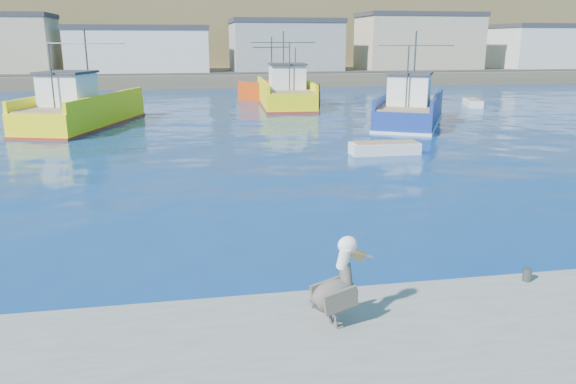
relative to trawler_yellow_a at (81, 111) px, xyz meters
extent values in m
plane|color=navy|center=(11.38, -26.51, -1.09)|extent=(260.00, 260.00, 0.00)
cylinder|color=#4C4C4C|center=(14.38, -29.91, -0.44)|extent=(0.20, 0.20, 0.30)
cube|color=brown|center=(11.38, 45.49, -0.29)|extent=(160.00, 30.00, 1.60)
cube|color=olive|center=(11.38, 71.49, 4.91)|extent=(180.00, 40.00, 14.00)
cube|color=olive|center=(11.38, 91.49, 9.91)|extent=(200.00, 40.00, 24.00)
cube|color=#2D2D2D|center=(11.38, 34.49, 0.56)|extent=(150.00, 5.00, 0.10)
cube|color=silver|center=(1.38, 40.49, 3.26)|extent=(18.00, 11.00, 5.50)
cube|color=#333338|center=(1.38, 40.49, 6.31)|extent=(18.36, 11.22, 0.60)
cube|color=gray|center=(21.38, 40.49, 3.76)|extent=(15.00, 10.00, 6.50)
cube|color=#333338|center=(21.38, 40.49, 7.31)|extent=(15.30, 10.20, 0.60)
cube|color=tan|center=(41.38, 40.49, 4.26)|extent=(17.00, 9.00, 7.50)
cube|color=#333338|center=(41.38, 40.49, 8.31)|extent=(17.34, 9.18, 0.60)
cube|color=silver|center=(61.38, 40.49, 3.51)|extent=(13.00, 10.00, 6.00)
cube|color=#333338|center=(61.38, 40.49, 6.81)|extent=(13.26, 10.20, 0.60)
cube|color=#FFEE0E|center=(0.09, 0.27, -0.31)|extent=(7.43, 12.57, 1.55)
cube|color=#FFEE0E|center=(1.87, -0.30, 0.81)|extent=(3.80, 11.20, 0.70)
cube|color=#FFEE0E|center=(-1.69, 0.85, 0.81)|extent=(3.80, 11.20, 0.70)
cube|color=maroon|center=(0.09, 0.27, -1.04)|extent=(7.58, 12.82, 0.25)
cube|color=#8C7251|center=(0.09, 0.27, 0.51)|extent=(6.98, 12.01, 0.10)
cube|color=white|center=(-0.46, -1.43, 1.56)|extent=(3.56, 3.69, 2.00)
cube|color=#333338|center=(-0.46, -1.43, 2.66)|extent=(3.86, 4.09, 0.15)
cylinder|color=#4C4C4C|center=(0.45, 1.41, 2.96)|extent=(0.15, 0.15, 5.00)
cylinder|color=#4C4C4C|center=(-1.01, -3.13, 2.46)|extent=(0.13, 0.13, 4.00)
cylinder|color=#4C4C4C|center=(0.45, 1.41, 4.46)|extent=(5.32, 1.78, 0.08)
cube|color=#FFEE0E|center=(16.00, 10.30, -0.30)|extent=(4.99, 12.37, 1.58)
cube|color=#FFEE0E|center=(17.96, 10.17, 0.84)|extent=(1.04, 11.87, 0.70)
cube|color=#FFEE0E|center=(14.04, 10.43, 0.84)|extent=(1.04, 11.87, 0.70)
cube|color=maroon|center=(16.00, 10.30, -1.04)|extent=(5.09, 12.62, 0.25)
cube|color=#8C7251|center=(16.00, 10.30, 0.54)|extent=(4.62, 11.87, 0.10)
cube|color=white|center=(15.88, 8.49, 1.59)|extent=(3.13, 3.22, 2.00)
cube|color=#333338|center=(15.88, 8.49, 2.69)|extent=(3.36, 3.60, 0.15)
cylinder|color=#4C4C4C|center=(16.08, 11.51, 2.99)|extent=(0.13, 0.13, 5.00)
cylinder|color=#4C4C4C|center=(15.76, 6.67, 2.49)|extent=(0.11, 0.11, 4.00)
cylinder|color=#4C4C4C|center=(16.08, 11.51, 4.49)|extent=(5.85, 0.47, 0.08)
cube|color=navy|center=(22.78, -2.63, -0.39)|extent=(8.44, 11.29, 1.40)
cube|color=navy|center=(24.35, -3.47, 0.67)|extent=(5.21, 9.42, 0.70)
cube|color=navy|center=(21.22, -1.78, 0.67)|extent=(5.21, 9.42, 0.70)
cube|color=silver|center=(22.78, -2.63, -1.04)|extent=(8.61, 11.52, 0.25)
cube|color=#8C7251|center=(22.78, -2.63, 0.37)|extent=(7.97, 10.77, 0.10)
cube|color=white|center=(22.01, -4.05, 1.42)|extent=(3.61, 3.63, 2.00)
cube|color=#333338|center=(22.01, -4.05, 2.52)|extent=(3.93, 4.00, 0.15)
cylinder|color=#4C4C4C|center=(23.29, -1.68, 2.82)|extent=(0.16, 0.16, 5.00)
cylinder|color=#4C4C4C|center=(21.25, -5.48, 2.32)|extent=(0.14, 0.14, 4.00)
cylinder|color=#4C4C4C|center=(23.29, -1.68, 4.32)|extent=(4.69, 2.58, 0.08)
cube|color=#C33909|center=(15.93, 14.00, -0.53)|extent=(7.18, 9.02, 1.12)
cube|color=#C33909|center=(17.22, 14.78, 0.38)|extent=(4.49, 7.32, 0.70)
cube|color=#C33909|center=(14.63, 13.22, 0.38)|extent=(4.49, 7.32, 0.70)
cube|color=#8C7251|center=(15.93, 14.00, 0.08)|extent=(6.78, 8.60, 0.10)
cube|color=white|center=(16.59, 12.89, 1.13)|extent=(3.04, 3.00, 2.00)
cube|color=#333338|center=(16.59, 12.89, 2.23)|extent=(3.31, 3.30, 0.15)
cylinder|color=#4C4C4C|center=(15.48, 14.74, 2.53)|extent=(0.16, 0.16, 5.00)
cylinder|color=#4C4C4C|center=(17.25, 11.79, 2.03)|extent=(0.14, 0.14, 4.00)
cylinder|color=#4C4C4C|center=(15.48, 14.74, 4.03)|extent=(3.91, 2.39, 0.08)
cube|color=silver|center=(17.16, -12.94, -0.86)|extent=(3.61, 1.30, 0.72)
cube|color=#8C7251|center=(17.16, -12.94, -0.48)|extent=(3.25, 1.03, 0.07)
cube|color=silver|center=(32.67, 6.86, -0.87)|extent=(2.25, 3.74, 0.71)
cube|color=#8C7251|center=(32.67, 6.86, -0.49)|extent=(1.89, 3.32, 0.07)
cylinder|color=#595451|center=(9.61, -31.21, -0.42)|extent=(0.09, 0.09, 0.33)
cube|color=#595451|center=(9.66, -31.19, -0.58)|extent=(0.19, 0.17, 0.02)
cylinder|color=#595451|center=(9.55, -31.01, -0.42)|extent=(0.09, 0.09, 0.33)
cube|color=#595451|center=(9.61, -30.99, -0.58)|extent=(0.19, 0.17, 0.02)
ellipsoid|color=#38332D|center=(9.61, -31.10, 0.01)|extent=(1.07, 0.80, 0.66)
cube|color=#38332D|center=(9.65, -31.35, 0.04)|extent=(0.73, 0.27, 0.48)
cube|color=#38332D|center=(9.51, -30.86, 0.04)|extent=(0.73, 0.27, 0.48)
cube|color=#38332D|center=(9.20, -31.21, -0.07)|extent=(0.29, 0.24, 0.14)
cylinder|color=#38332D|center=(9.82, -31.04, 0.37)|extent=(0.31, 0.39, 0.52)
cylinder|color=white|center=(9.76, -31.06, 0.75)|extent=(0.29, 0.38, 0.49)
ellipsoid|color=white|center=(9.84, -31.04, 0.99)|extent=(0.45, 0.39, 0.33)
cone|color=gold|center=(10.12, -30.96, 0.78)|extent=(0.68, 0.33, 0.45)
cube|color=tan|center=(10.01, -30.99, 0.74)|extent=(0.40, 0.16, 0.29)
camera|label=1|loc=(7.00, -40.40, 4.62)|focal=35.00mm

